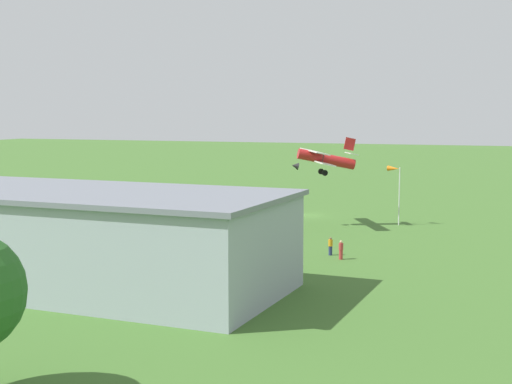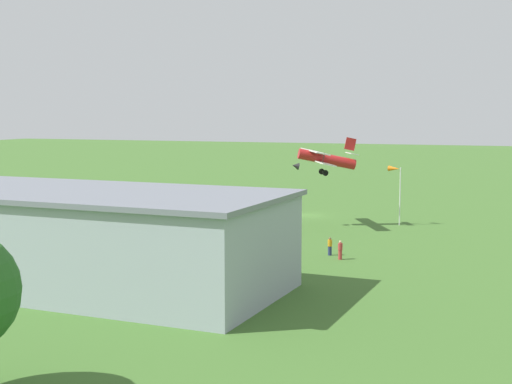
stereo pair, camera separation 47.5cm
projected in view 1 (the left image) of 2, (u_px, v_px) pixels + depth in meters
name	position (u px, v px, depth m)	size (l,w,h in m)	color
ground_plane	(306.00, 215.00, 87.56)	(400.00, 400.00, 0.00)	#3D6628
hangar	(66.00, 237.00, 52.09)	(32.53, 14.49, 6.88)	#99A3AD
biplane	(323.00, 159.00, 78.47)	(7.43, 9.09, 4.09)	#B21E1E
person_watching_takeoff	(330.00, 246.00, 63.01)	(0.43, 0.43, 1.58)	navy
person_by_parked_cars	(276.00, 244.00, 63.72)	(0.52, 0.52, 1.70)	#72338C
person_walking_on_apron	(341.00, 250.00, 61.20)	(0.53, 0.53, 1.61)	#B23333
person_near_hangar_door	(283.00, 248.00, 62.45)	(0.52, 0.52, 1.55)	#72338C
windsock	(394.00, 173.00, 79.48)	(1.47, 0.95, 6.52)	silver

